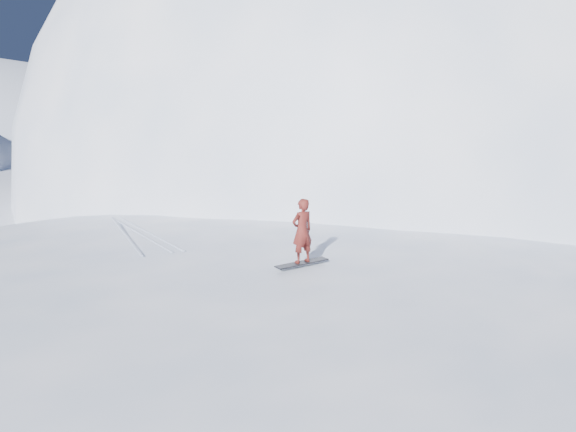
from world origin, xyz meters
name	(u,v)px	position (x,y,z in m)	size (l,w,h in m)	color
ground	(225,346)	(0.00, 0.00, 0.00)	(400.00, 400.00, 0.00)	white
near_ridge	(231,304)	(1.00, 3.00, 0.00)	(36.00, 28.00, 4.80)	white
summit_peak	(388,185)	(22.00, 26.00, 0.00)	(60.00, 56.00, 56.00)	white
peak_shoulder	(289,205)	(10.00, 20.00, 0.00)	(28.00, 24.00, 18.00)	white
wind_bumps	(190,321)	(-0.56, 2.12, 0.00)	(16.00, 14.40, 1.00)	white
snowboard	(302,263)	(1.94, -0.84, 2.41)	(1.59, 0.30, 0.03)	black
snowboarder	(302,231)	(1.94, -0.84, 3.29)	(0.63, 0.41, 1.72)	maroon
board_tracks	(137,232)	(-1.76, 4.46, 2.42)	(1.70, 5.99, 0.04)	silver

